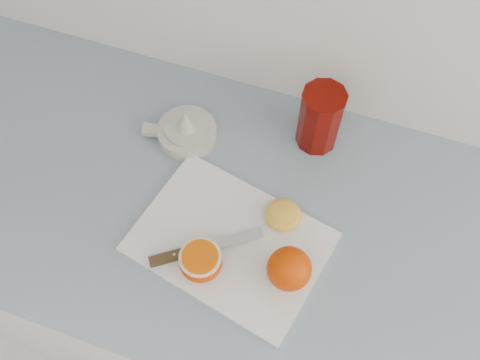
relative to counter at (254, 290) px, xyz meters
The scene contains 8 objects.
counter is the anchor object (origin of this frame).
cutting_board 0.46m from the counter, 115.15° to the right, with size 0.34×0.24×0.01m, color white.
whole_orange 0.51m from the counter, 49.98° to the right, with size 0.08×0.08×0.08m.
half_orange 0.50m from the counter, 115.60° to the right, with size 0.08×0.08×0.05m.
squeezed_shell 0.47m from the counter, ahead, with size 0.07×0.07×0.03m.
paring_knife 0.49m from the counter, 129.31° to the right, with size 0.18×0.14×0.01m.
citrus_juicer 0.52m from the counter, 148.50° to the left, with size 0.15×0.12×0.08m.
red_tumbler 0.55m from the counter, 75.52° to the left, with size 0.09×0.09×0.14m.
Camera 1 is at (-0.03, 1.27, 1.81)m, focal length 40.00 mm.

